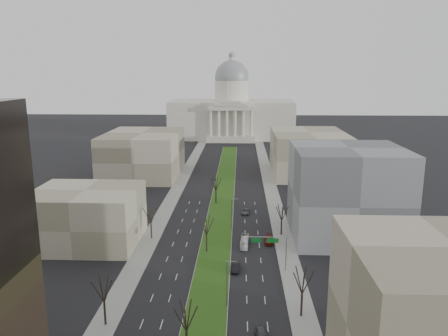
% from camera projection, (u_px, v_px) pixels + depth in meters
% --- Properties ---
extents(ground, '(600.00, 600.00, 0.00)m').
position_uv_depth(ground, '(222.00, 203.00, 145.53)').
color(ground, black).
rests_on(ground, ground).
extents(median, '(8.00, 222.03, 0.20)m').
position_uv_depth(median, '(222.00, 204.00, 144.52)').
color(median, '#999993').
rests_on(median, ground).
extents(sidewalk_left, '(5.00, 330.00, 0.15)m').
position_uv_depth(sidewalk_left, '(156.00, 229.00, 121.78)').
color(sidewalk_left, gray).
rests_on(sidewalk_left, ground).
extents(sidewalk_right, '(5.00, 330.00, 0.15)m').
position_uv_depth(sidewalk_right, '(281.00, 231.00, 120.48)').
color(sidewalk_right, gray).
rests_on(sidewalk_right, ground).
extents(capitol, '(80.00, 46.00, 55.00)m').
position_uv_depth(capitol, '(232.00, 113.00, 287.86)').
color(capitol, beige).
rests_on(capitol, ground).
extents(building_beige_left, '(26.00, 22.00, 14.00)m').
position_uv_depth(building_beige_left, '(87.00, 216.00, 111.10)').
color(building_beige_left, gray).
rests_on(building_beige_left, ground).
extents(building_grey_right, '(28.00, 26.00, 24.00)m').
position_uv_depth(building_grey_right, '(347.00, 193.00, 114.34)').
color(building_grey_right, slate).
rests_on(building_grey_right, ground).
extents(building_far_left, '(30.00, 40.00, 18.00)m').
position_uv_depth(building_far_left, '(143.00, 154.00, 183.89)').
color(building_far_left, gray).
rests_on(building_far_left, ground).
extents(building_far_right, '(30.00, 40.00, 18.00)m').
position_uv_depth(building_far_right, '(308.00, 153.00, 186.15)').
color(building_far_right, gray).
rests_on(building_far_right, ground).
extents(tree_left_mid, '(5.40, 5.40, 9.72)m').
position_uv_depth(tree_left_mid, '(103.00, 288.00, 74.43)').
color(tree_left_mid, black).
rests_on(tree_left_mid, ground).
extents(tree_left_far, '(5.28, 5.28, 9.50)m').
position_uv_depth(tree_left_far, '(151.00, 214.00, 113.47)').
color(tree_left_far, black).
rests_on(tree_left_far, ground).
extents(tree_right_mid, '(5.52, 5.52, 9.94)m').
position_uv_depth(tree_right_mid, '(303.00, 280.00, 77.01)').
color(tree_right_mid, black).
rests_on(tree_right_mid, ground).
extents(tree_right_far, '(5.04, 5.04, 9.07)m').
position_uv_depth(tree_right_far, '(282.00, 212.00, 116.16)').
color(tree_right_far, black).
rests_on(tree_right_far, ground).
extents(tree_median_a, '(5.40, 5.40, 9.72)m').
position_uv_depth(tree_median_a, '(186.00, 316.00, 66.06)').
color(tree_median_a, black).
rests_on(tree_median_a, ground).
extents(tree_median_b, '(5.40, 5.40, 9.72)m').
position_uv_depth(tree_median_b, '(207.00, 225.00, 105.07)').
color(tree_median_b, black).
rests_on(tree_median_b, ground).
extents(tree_median_c, '(5.40, 5.40, 9.72)m').
position_uv_depth(tree_median_c, '(216.00, 183.00, 144.08)').
color(tree_median_c, black).
rests_on(tree_median_c, ground).
extents(streetlamp_median_b, '(1.90, 0.20, 9.16)m').
position_uv_depth(streetlamp_median_b, '(227.00, 283.00, 80.95)').
color(streetlamp_median_b, gray).
rests_on(streetlamp_median_b, ground).
extents(streetlamp_median_c, '(1.90, 0.20, 9.16)m').
position_uv_depth(streetlamp_median_c, '(232.00, 214.00, 119.96)').
color(streetlamp_median_c, gray).
rests_on(streetlamp_median_c, ground).
extents(mast_arm_signs, '(9.12, 0.24, 8.09)m').
position_uv_depth(mast_arm_signs, '(274.00, 245.00, 94.96)').
color(mast_arm_signs, gray).
rests_on(mast_arm_signs, ground).
extents(car_grey_near, '(2.44, 4.96, 1.63)m').
position_uv_depth(car_grey_near, '(261.00, 334.00, 71.95)').
color(car_grey_near, '#424549').
rests_on(car_grey_near, ground).
extents(car_black, '(2.07, 5.05, 1.63)m').
position_uv_depth(car_black, '(236.00, 267.00, 96.46)').
color(car_black, black).
rests_on(car_black, ground).
extents(car_red, '(2.39, 5.49, 1.57)m').
position_uv_depth(car_red, '(269.00, 240.00, 112.08)').
color(car_red, maroon).
rests_on(car_red, ground).
extents(car_grey_far, '(2.61, 5.17, 1.40)m').
position_uv_depth(car_grey_far, '(245.00, 211.00, 134.98)').
color(car_grey_far, '#56575E').
rests_on(car_grey_far, ground).
extents(box_van, '(2.36, 7.87, 2.16)m').
position_uv_depth(box_van, '(245.00, 242.00, 110.10)').
color(box_van, white).
rests_on(box_van, ground).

